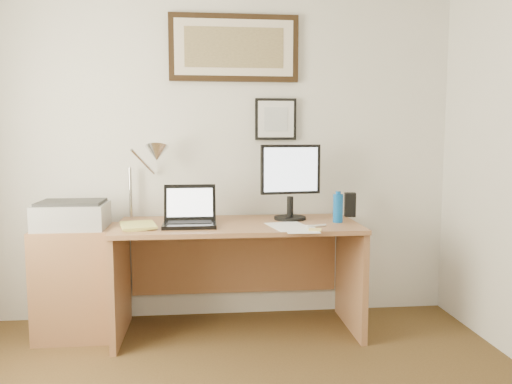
{
  "coord_description": "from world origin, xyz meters",
  "views": [
    {
      "loc": [
        -0.06,
        -1.65,
        1.32
      ],
      "look_at": [
        0.25,
        1.43,
        0.98
      ],
      "focal_mm": 35.0,
      "sensor_mm": 36.0,
      "label": 1
    }
  ],
  "objects": [
    {
      "name": "wall_back",
      "position": [
        0.0,
        2.0,
        1.25
      ],
      "size": [
        3.5,
        0.02,
        2.5
      ],
      "primitive_type": "cube",
      "color": "silver",
      "rests_on": "ground"
    },
    {
      "name": "side_cabinet",
      "position": [
        -0.92,
        1.68,
        0.36
      ],
      "size": [
        0.5,
        0.4,
        0.73
      ],
      "primitive_type": "cube",
      "color": "#8E5D3B",
      "rests_on": "floor"
    },
    {
      "name": "water_bottle",
      "position": [
        0.82,
        1.6,
        0.85
      ],
      "size": [
        0.07,
        0.07,
        0.19
      ],
      "primitive_type": "cylinder",
      "color": "#0C53A5",
      "rests_on": "desk"
    },
    {
      "name": "bottle_cap",
      "position": [
        0.82,
        1.6,
        0.95
      ],
      "size": [
        0.03,
        0.03,
        0.02
      ],
      "primitive_type": "cylinder",
      "color": "#0C53A5",
      "rests_on": "water_bottle"
    },
    {
      "name": "speaker",
      "position": [
        0.97,
        1.83,
        0.84
      ],
      "size": [
        0.09,
        0.08,
        0.17
      ],
      "primitive_type": "cube",
      "rotation": [
        0.0,
        0.0,
        -0.16
      ],
      "color": "black",
      "rests_on": "desk"
    },
    {
      "name": "paper_sheet_a",
      "position": [
        0.47,
        1.47,
        0.75
      ],
      "size": [
        0.29,
        0.37,
        0.0
      ],
      "primitive_type": "cube",
      "rotation": [
        0.0,
        0.0,
        0.2
      ],
      "color": "white",
      "rests_on": "desk"
    },
    {
      "name": "paper_sheet_b",
      "position": [
        0.52,
        1.36,
        0.75
      ],
      "size": [
        0.21,
        0.29,
        0.0
      ],
      "primitive_type": "cube",
      "rotation": [
        0.0,
        0.0,
        -0.03
      ],
      "color": "white",
      "rests_on": "desk"
    },
    {
      "name": "sticky_pad",
      "position": [
        0.6,
        1.31,
        0.76
      ],
      "size": [
        0.1,
        0.1,
        0.01
      ],
      "primitive_type": "cube",
      "rotation": [
        0.0,
        0.0,
        -0.29
      ],
      "color": "#FFE178",
      "rests_on": "desk"
    },
    {
      "name": "marker_pen",
      "position": [
        0.64,
        1.43,
        0.76
      ],
      "size": [
        0.14,
        0.06,
        0.02
      ],
      "primitive_type": "cylinder",
      "rotation": [
        0.0,
        1.57,
        0.35
      ],
      "color": "white",
      "rests_on": "desk"
    },
    {
      "name": "book",
      "position": [
        -0.59,
        1.51,
        0.76
      ],
      "size": [
        0.27,
        0.33,
        0.02
      ],
      "primitive_type": "imported",
      "rotation": [
        0.0,
        0.0,
        0.23
      ],
      "color": "#D4CF63",
      "rests_on": "desk"
    },
    {
      "name": "desk",
      "position": [
        0.15,
        1.72,
        0.51
      ],
      "size": [
        1.6,
        0.7,
        0.75
      ],
      "color": "#8E5D3B",
      "rests_on": "floor"
    },
    {
      "name": "laptop",
      "position": [
        -0.17,
        1.58,
        0.81
      ],
      "size": [
        0.34,
        0.29,
        0.26
      ],
      "color": "black",
      "rests_on": "desk"
    },
    {
      "name": "lcd_monitor",
      "position": [
        0.52,
        1.74,
        1.04
      ],
      "size": [
        0.42,
        0.22,
        0.52
      ],
      "color": "black",
      "rests_on": "desk"
    },
    {
      "name": "printer",
      "position": [
        -0.93,
        1.66,
        0.82
      ],
      "size": [
        0.44,
        0.34,
        0.18
      ],
      "color": "#A9A9AC",
      "rests_on": "side_cabinet"
    },
    {
      "name": "desk_lamp",
      "position": [
        -0.41,
        1.81,
        1.19
      ],
      "size": [
        0.29,
        0.27,
        0.53
      ],
      "color": "silver",
      "rests_on": "desk"
    },
    {
      "name": "picture_large",
      "position": [
        0.15,
        1.97,
        1.95
      ],
      "size": [
        0.92,
        0.04,
        0.47
      ],
      "color": "black",
      "rests_on": "wall_back"
    },
    {
      "name": "picture_small",
      "position": [
        0.45,
        1.97,
        1.45
      ],
      "size": [
        0.3,
        0.03,
        0.3
      ],
      "color": "black",
      "rests_on": "wall_back"
    }
  ]
}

